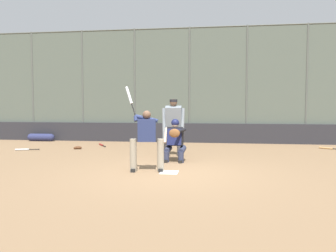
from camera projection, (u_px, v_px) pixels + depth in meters
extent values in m
plane|color=#846647|center=(169.00, 173.00, 7.80)|extent=(160.00, 160.00, 0.00)
cube|color=white|center=(169.00, 172.00, 7.80)|extent=(0.43, 0.43, 0.01)
cylinder|color=#515651|center=(307.00, 84.00, 13.45)|extent=(0.08, 0.08, 4.95)
cylinder|color=#515651|center=(247.00, 85.00, 13.79)|extent=(0.08, 0.08, 4.95)
cylinder|color=#515651|center=(189.00, 85.00, 14.12)|extent=(0.08, 0.08, 4.95)
cylinder|color=#515651|center=(135.00, 86.00, 14.45)|extent=(0.08, 0.08, 4.95)
cylinder|color=#515651|center=(83.00, 86.00, 14.78)|extent=(0.08, 0.08, 4.95)
cylinder|color=#515651|center=(33.00, 86.00, 15.11)|extent=(0.08, 0.08, 4.95)
cube|color=#515B51|center=(189.00, 85.00, 14.12)|extent=(19.32, 0.01, 4.95)
cylinder|color=#515651|center=(190.00, 28.00, 13.96)|extent=(19.32, 0.06, 0.06)
cube|color=#28282D|center=(189.00, 133.00, 14.15)|extent=(18.94, 0.18, 0.83)
cube|color=slate|center=(228.00, 137.00, 16.03)|extent=(13.53, 1.95, 0.12)
cube|color=slate|center=(229.00, 135.00, 15.47)|extent=(13.53, 0.55, 0.44)
cube|color=#B7BABC|center=(229.00, 129.00, 15.46)|extent=(13.53, 0.24, 0.08)
cube|color=slate|center=(228.00, 130.00, 16.01)|extent=(13.53, 0.55, 0.76)
cube|color=#B7BABC|center=(229.00, 122.00, 15.98)|extent=(13.53, 0.24, 0.08)
cube|color=slate|center=(228.00, 126.00, 16.54)|extent=(13.53, 0.55, 1.08)
cube|color=#B7BABC|center=(228.00, 115.00, 16.50)|extent=(13.53, 0.24, 0.08)
cylinder|color=gray|center=(161.00, 155.00, 7.92)|extent=(0.17, 0.17, 0.79)
cube|color=black|center=(161.00, 170.00, 7.95)|extent=(0.15, 0.29, 0.08)
cylinder|color=gray|center=(133.00, 155.00, 7.91)|extent=(0.17, 0.17, 0.79)
cube|color=black|center=(133.00, 170.00, 7.93)|extent=(0.15, 0.29, 0.08)
cube|color=navy|center=(147.00, 130.00, 7.88)|extent=(0.46, 0.31, 0.55)
sphere|color=brown|center=(147.00, 115.00, 7.86)|extent=(0.20, 0.20, 0.20)
cylinder|color=navy|center=(147.00, 119.00, 7.89)|extent=(0.56, 0.13, 0.21)
cylinder|color=navy|center=(136.00, 119.00, 7.88)|extent=(0.14, 0.16, 0.15)
sphere|color=black|center=(135.00, 116.00, 7.90)|extent=(0.04, 0.04, 0.04)
cylinder|color=black|center=(134.00, 110.00, 7.97)|extent=(0.17, 0.18, 0.32)
cylinder|color=#B7BCC1|center=(129.00, 95.00, 8.14)|extent=(0.27, 0.28, 0.45)
cylinder|color=#2D334C|center=(181.00, 157.00, 9.14)|extent=(0.16, 0.16, 0.31)
cylinder|color=#2D334C|center=(182.00, 150.00, 9.32)|extent=(0.21, 0.48, 0.24)
cube|color=black|center=(181.00, 161.00, 9.14)|extent=(0.12, 0.27, 0.08)
cylinder|color=#2D334C|center=(166.00, 157.00, 9.22)|extent=(0.16, 0.16, 0.31)
cylinder|color=#2D334C|center=(168.00, 150.00, 9.41)|extent=(0.21, 0.48, 0.24)
cube|color=black|center=(166.00, 161.00, 9.23)|extent=(0.12, 0.27, 0.08)
cube|color=black|center=(175.00, 137.00, 9.39)|extent=(0.47, 0.39, 0.56)
cube|color=#191E47|center=(174.00, 137.00, 9.24)|extent=(0.41, 0.16, 0.47)
sphere|color=beige|center=(175.00, 124.00, 9.36)|extent=(0.21, 0.21, 0.21)
sphere|color=#191E47|center=(175.00, 123.00, 9.36)|extent=(0.23, 0.23, 0.23)
cylinder|color=black|center=(180.00, 131.00, 9.10)|extent=(0.32, 0.53, 0.16)
ellipsoid|color=brown|center=(174.00, 133.00, 8.88)|extent=(0.31, 0.12, 0.24)
cylinder|color=beige|center=(166.00, 135.00, 9.44)|extent=(0.11, 0.32, 0.45)
cylinder|color=#4C4C51|center=(180.00, 142.00, 10.31)|extent=(0.19, 0.19, 0.92)
cube|color=black|center=(180.00, 155.00, 10.34)|extent=(0.13, 0.29, 0.08)
cylinder|color=#4C4C51|center=(167.00, 142.00, 10.34)|extent=(0.19, 0.19, 0.92)
cube|color=black|center=(167.00, 155.00, 10.37)|extent=(0.13, 0.29, 0.08)
cube|color=gray|center=(173.00, 117.00, 10.22)|extent=(0.52, 0.47, 0.70)
sphere|color=brown|center=(173.00, 103.00, 10.19)|extent=(0.23, 0.23, 0.23)
cylinder|color=black|center=(173.00, 101.00, 10.18)|extent=(0.24, 0.24, 0.08)
cylinder|color=gray|center=(183.00, 124.00, 10.14)|extent=(0.14, 0.25, 0.98)
cylinder|color=gray|center=(164.00, 124.00, 10.19)|extent=(0.17, 0.26, 0.98)
sphere|color=black|center=(105.00, 146.00, 12.49)|extent=(0.04, 0.04, 0.04)
cylinder|color=black|center=(104.00, 146.00, 12.66)|extent=(0.23, 0.32, 0.03)
cylinder|color=maroon|center=(101.00, 145.00, 13.06)|extent=(0.33, 0.46, 0.07)
cylinder|color=tan|center=(326.00, 148.00, 12.04)|extent=(0.42, 0.34, 0.07)
sphere|color=black|center=(39.00, 149.00, 11.71)|extent=(0.04, 0.04, 0.04)
cylinder|color=black|center=(34.00, 149.00, 11.68)|extent=(0.33, 0.12, 0.03)
cylinder|color=#B7BCC1|center=(22.00, 150.00, 11.63)|extent=(0.47, 0.19, 0.07)
ellipsoid|color=#56331E|center=(78.00, 148.00, 12.01)|extent=(0.29, 0.19, 0.10)
ellipsoid|color=#56331E|center=(75.00, 148.00, 11.94)|extent=(0.10, 0.08, 0.08)
cylinder|color=navy|center=(41.00, 137.00, 14.70)|extent=(0.94, 0.33, 0.33)
sphere|color=navy|center=(51.00, 137.00, 14.63)|extent=(0.33, 0.33, 0.33)
sphere|color=navy|center=(31.00, 137.00, 14.76)|extent=(0.33, 0.33, 0.33)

